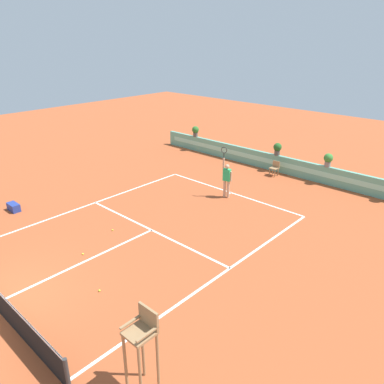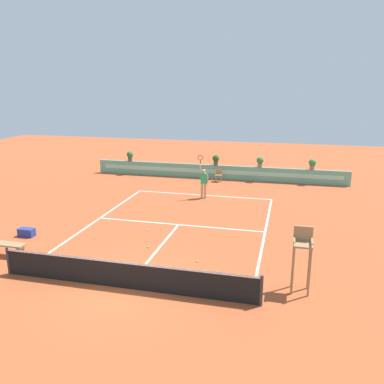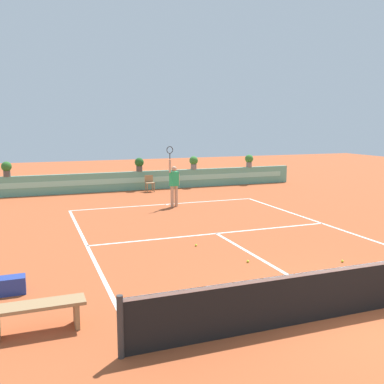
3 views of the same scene
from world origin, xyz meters
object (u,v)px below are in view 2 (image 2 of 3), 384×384
(potted_plant_right, at_px, (260,161))
(potted_plant_centre, at_px, (216,159))
(ball_kid_chair, at_px, (219,175))
(gear_bag, at_px, (27,232))
(potted_plant_far_right, at_px, (312,164))
(potted_plant_far_left, at_px, (130,156))
(tennis_player, at_px, (204,181))
(tennis_ball_by_sideline, at_px, (197,261))
(umpire_chair, at_px, (302,252))
(tennis_ball_near_baseline, at_px, (148,247))
(tennis_ball_mid_court, at_px, (148,230))
(bench_courtside, at_px, (6,246))

(potted_plant_right, bearing_deg, potted_plant_centre, 180.00)
(ball_kid_chair, height_order, potted_plant_centre, potted_plant_centre)
(gear_bag, relative_size, potted_plant_centre, 0.97)
(ball_kid_chair, distance_m, potted_plant_far_right, 6.32)
(ball_kid_chair, height_order, potted_plant_far_left, potted_plant_far_left)
(tennis_player, relative_size, potted_plant_far_right, 3.57)
(potted_plant_centre, height_order, potted_plant_far_right, same)
(ball_kid_chair, distance_m, tennis_ball_by_sideline, 13.20)
(umpire_chair, xyz_separation_m, gear_bag, (-11.68, 2.06, -1.16))
(tennis_ball_near_baseline, relative_size, tennis_ball_mid_court, 1.00)
(ball_kid_chair, bearing_deg, potted_plant_right, 14.94)
(bench_courtside, relative_size, potted_plant_far_left, 2.21)
(tennis_ball_by_sideline, distance_m, potted_plant_far_right, 14.65)
(bench_courtside, bearing_deg, tennis_player, 59.96)
(tennis_ball_near_baseline, bearing_deg, tennis_player, 85.55)
(tennis_ball_by_sideline, relative_size, potted_plant_far_right, 0.09)
(gear_bag, relative_size, tennis_ball_by_sideline, 10.29)
(tennis_ball_near_baseline, bearing_deg, ball_kid_chair, 86.63)
(gear_bag, distance_m, tennis_player, 10.14)
(umpire_chair, relative_size, tennis_player, 0.83)
(tennis_ball_mid_court, bearing_deg, potted_plant_right, 69.46)
(umpire_chair, height_order, gear_bag, umpire_chair)
(tennis_ball_by_sideline, xyz_separation_m, potted_plant_right, (1.18, 13.83, 1.38))
(umpire_chair, distance_m, tennis_ball_by_sideline, 4.16)
(bench_courtside, bearing_deg, potted_plant_far_left, 93.82)
(tennis_ball_mid_court, distance_m, potted_plant_far_right, 13.56)
(ball_kid_chair, xyz_separation_m, potted_plant_centre, (-0.35, 0.73, 0.93))
(umpire_chair, distance_m, tennis_player, 11.35)
(tennis_ball_near_baseline, distance_m, potted_plant_far_right, 14.79)
(bench_courtside, distance_m, potted_plant_far_right, 19.31)
(tennis_ball_near_baseline, bearing_deg, gear_bag, -179.30)
(tennis_ball_by_sideline, bearing_deg, tennis_ball_mid_court, 137.90)
(bench_courtside, distance_m, tennis_ball_mid_court, 5.92)
(tennis_ball_by_sideline, bearing_deg, potted_plant_centre, 97.87)
(gear_bag, height_order, tennis_ball_near_baseline, gear_bag)
(gear_bag, xyz_separation_m, tennis_ball_mid_court, (4.96, 1.93, -0.15))
(tennis_ball_near_baseline, bearing_deg, umpire_chair, -19.55)
(umpire_chair, bearing_deg, tennis_ball_by_sideline, 160.82)
(bench_courtside, bearing_deg, potted_plant_centre, 69.95)
(bench_courtside, relative_size, tennis_ball_mid_court, 23.53)
(umpire_chair, height_order, bench_courtside, umpire_chair)
(ball_kid_chair, bearing_deg, potted_plant_centre, 115.54)
(bench_courtside, xyz_separation_m, tennis_ball_by_sideline, (7.40, 1.22, -0.34))
(tennis_player, bearing_deg, ball_kid_chair, 88.57)
(tennis_ball_mid_court, xyz_separation_m, potted_plant_centre, (1.08, 11.13, 1.38))
(umpire_chair, xyz_separation_m, tennis_player, (-5.40, 9.98, -0.29))
(bench_courtside, height_order, potted_plant_far_left, potted_plant_far_left)
(umpire_chair, distance_m, potted_plant_centre, 16.14)
(bench_courtside, xyz_separation_m, potted_plant_far_left, (-1.01, 15.05, 1.04))
(umpire_chair, height_order, potted_plant_far_right, umpire_chair)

